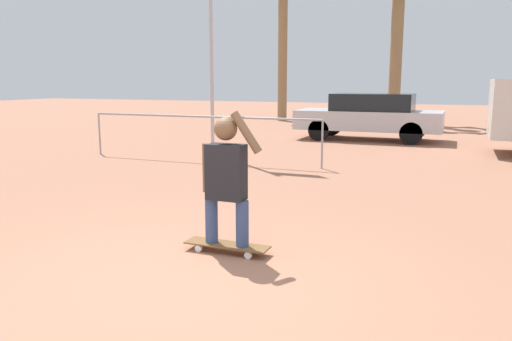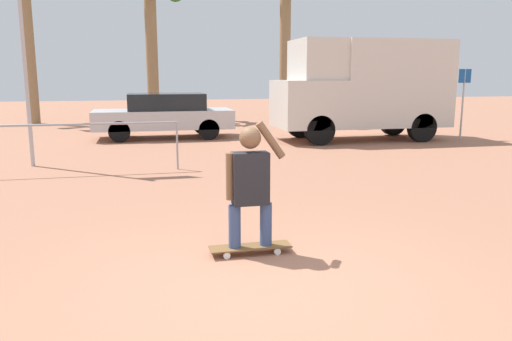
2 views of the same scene
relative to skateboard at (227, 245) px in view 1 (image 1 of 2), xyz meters
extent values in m
plane|color=#A36B51|center=(-0.06, -0.97, -0.08)|extent=(80.00, 80.00, 0.00)
cube|color=brown|center=(0.00, 0.00, 0.01)|extent=(0.96, 0.25, 0.02)
cylinder|color=white|center=(-0.30, -0.10, -0.04)|extent=(0.08, 0.03, 0.08)
cylinder|color=white|center=(-0.30, 0.10, -0.04)|extent=(0.08, 0.03, 0.08)
cylinder|color=white|center=(0.30, -0.10, -0.04)|extent=(0.08, 0.03, 0.08)
cylinder|color=white|center=(0.30, 0.10, -0.04)|extent=(0.08, 0.03, 0.08)
cylinder|color=#384C7A|center=(-0.19, 0.00, 0.27)|extent=(0.14, 0.14, 0.51)
cylinder|color=#384C7A|center=(0.19, 0.00, 0.27)|extent=(0.14, 0.14, 0.51)
cube|color=#232328|center=(0.00, 0.00, 0.82)|extent=(0.41, 0.22, 0.60)
sphere|color=brown|center=(0.00, 0.00, 1.29)|extent=(0.25, 0.25, 0.25)
cylinder|color=brown|center=(-0.24, 0.00, 0.86)|extent=(0.09, 0.09, 0.54)
cylinder|color=brown|center=(0.24, 0.00, 1.26)|extent=(0.35, 0.09, 0.45)
cylinder|color=black|center=(-1.83, 10.70, 0.26)|extent=(0.68, 0.22, 0.68)
cylinder|color=black|center=(-1.83, 12.36, 0.26)|extent=(0.68, 0.22, 0.68)
cylinder|color=black|center=(0.98, 10.70, 0.26)|extent=(0.68, 0.22, 0.68)
cylinder|color=black|center=(0.98, 12.36, 0.26)|extent=(0.68, 0.22, 0.68)
cube|color=#BCBCC1|center=(-0.42, 11.53, 0.56)|extent=(4.54, 1.89, 0.61)
cube|color=black|center=(-0.31, 11.53, 1.14)|extent=(2.50, 1.66, 0.54)
cylinder|color=#8E704C|center=(-0.51, 18.67, 3.33)|extent=(0.54, 0.54, 6.81)
cylinder|color=#8E704C|center=(-5.66, 18.09, 3.55)|extent=(0.44, 0.44, 7.26)
cylinder|color=#B7B7BC|center=(-3.65, 6.81, 2.78)|extent=(0.09, 0.09, 5.72)
cylinder|color=#99999E|center=(-3.37, 5.64, 0.97)|extent=(5.92, 0.05, 0.05)
cylinder|color=#99999E|center=(-6.33, 5.64, 0.45)|extent=(0.04, 0.04, 1.05)
cylinder|color=#99999E|center=(-0.41, 5.64, 0.45)|extent=(0.04, 0.04, 1.05)
camera|label=1|loc=(2.28, -4.76, 1.78)|focal=35.00mm
camera|label=2|loc=(-1.20, -5.43, 1.97)|focal=35.00mm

